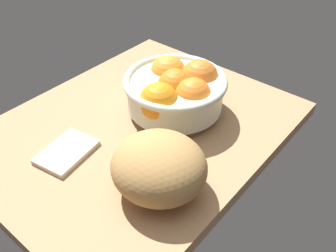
{
  "coord_description": "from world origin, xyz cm",
  "views": [
    {
      "loc": [
        43.27,
        44.56,
        50.06
      ],
      "look_at": [
        0.67,
        8.97,
        5.0
      ],
      "focal_mm": 39.3,
      "sensor_mm": 36.0,
      "label": 1
    }
  ],
  "objects": [
    {
      "name": "bread_loaf",
      "position": [
        10.49,
        15.17,
        5.39
      ],
      "size": [
        19.85,
        20.44,
        10.79
      ],
      "primitive_type": "ellipsoid",
      "rotation": [
        0.0,
        0.0,
        1.85
      ],
      "color": "#B4864C",
      "rests_on": "ground"
    },
    {
      "name": "fruit_bowl",
      "position": [
        -9.4,
        3.08,
        5.93
      ],
      "size": [
        22.57,
        22.57,
        11.08
      ],
      "color": "silver",
      "rests_on": "ground"
    },
    {
      "name": "napkin_folded",
      "position": [
        15.44,
        -4.71,
        0.51
      ],
      "size": [
        12.44,
        9.62,
        1.02
      ],
      "primitive_type": "cube",
      "rotation": [
        0.0,
        0.0,
        0.17
      ],
      "color": "silver",
      "rests_on": "ground"
    },
    {
      "name": "ground_plane",
      "position": [
        0.0,
        0.0,
        -1.5
      ],
      "size": [
        65.45,
        52.73,
        3.0
      ],
      "primitive_type": "cube",
      "color": "#AA7F56"
    }
  ]
}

